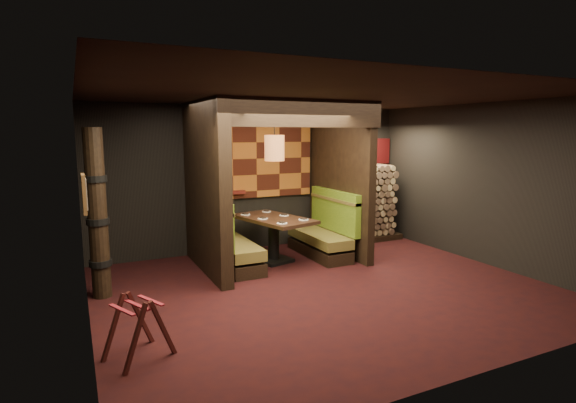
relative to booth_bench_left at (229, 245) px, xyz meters
The scene contains 23 objects.
floor 1.95m from the booth_bench_left, 59.77° to the right, with size 6.50×5.50×0.02m, color black.
ceiling 3.11m from the booth_bench_left, 59.77° to the right, with size 6.50×5.50×0.02m, color black.
wall_back 1.79m from the booth_bench_left, 49.10° to the left, with size 6.50×0.02×2.85m, color black.
wall_front 4.63m from the booth_bench_left, 77.70° to the right, with size 6.50×0.02×2.85m, color black.
wall_left 3.01m from the booth_bench_left, 144.33° to the right, with size 0.02×5.50×2.85m, color black.
wall_right 4.65m from the booth_bench_left, 21.35° to the right, with size 0.02×5.50×2.85m, color black.
partition_left 1.10m from the booth_bench_left, behind, with size 0.20×2.20×2.85m, color black.
partition_right 2.48m from the booth_bench_left, ahead, with size 0.15×2.10×2.85m, color black.
header_beam 2.60m from the booth_bench_left, 45.41° to the right, with size 2.85×0.18×0.44m, color black.
tapa_back_panel 2.00m from the booth_bench_left, 48.54° to the left, with size 2.40×0.06×1.55m, color #AC5F20.
tapa_side_panel 1.48m from the booth_bench_left, 146.90° to the left, with size 0.04×1.85×1.45m, color #AC5F20.
lacquer_shelf 1.32m from the booth_bench_left, 70.12° to the left, with size 0.60×0.12×0.07m, color #5B1A15.
booth_bench_left is the anchor object (origin of this frame).
booth_bench_right 1.89m from the booth_bench_left, ahead, with size 0.68×1.60×1.14m.
dining_table 0.86m from the booth_bench_left, ahead, with size 1.21×1.72×0.82m.
place_settings 0.95m from the booth_bench_left, ahead, with size 0.92×1.33×0.03m.
pendant_lamp 1.87m from the booth_bench_left, ahead, with size 0.35×0.35×1.01m.
framed_picture 3.00m from the booth_bench_left, 145.49° to the right, with size 0.05×0.36×0.46m.
luggage_rack 3.21m from the booth_bench_left, 125.32° to the right, with size 0.78×0.68×0.70m.
totem_column 2.30m from the booth_bench_left, 165.25° to the right, with size 0.31×0.31×2.40m.
firewood_stack 3.35m from the booth_bench_left, 12.17° to the left, with size 1.73×0.70×1.64m.
mosaic_header 3.73m from the booth_bench_left, 17.60° to the left, with size 1.83×0.10×0.56m, color maroon.
bay_front_post 2.58m from the booth_bench_left, ahead, with size 0.08×0.08×2.85m, color black.
Camera 1 is at (-3.32, -5.60, 2.32)m, focal length 28.00 mm.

